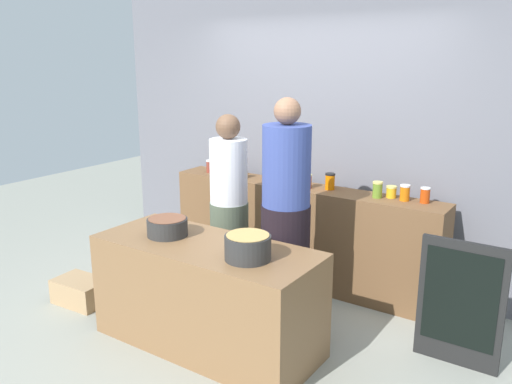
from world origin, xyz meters
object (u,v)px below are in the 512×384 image
object	(u,v)px
cooking_pot_center	(248,247)
cook_with_tongs	(229,218)
preserve_jar_3	(277,175)
preserve_jar_1	(238,170)
preserve_jar_7	(377,190)
preserve_jar_10	(425,195)
preserve_jar_4	(294,177)
preserve_jar_5	(307,181)
preserve_jar_6	(330,181)
preserve_jar_9	(405,193)
cooking_pot_left	(167,227)
chalkboard_sign	(460,304)
cook_in_cap	(286,227)
bread_crate	(81,291)
preserve_jar_8	(391,192)
preserve_jar_0	(210,166)
preserve_jar_2	(243,173)

from	to	relation	value
cooking_pot_center	cook_with_tongs	xyz separation A→B (m)	(-0.74, 0.78, -0.13)
preserve_jar_3	preserve_jar_1	bearing A→B (deg)	-179.00
preserve_jar_7	preserve_jar_10	xyz separation A→B (m)	(0.38, 0.07, -0.01)
preserve_jar_4	preserve_jar_5	size ratio (longest dim) A/B	0.92
preserve_jar_1	preserve_jar_6	bearing A→B (deg)	-0.99
preserve_jar_9	cooking_pot_left	bearing A→B (deg)	-132.37
preserve_jar_5	chalkboard_sign	size ratio (longest dim) A/B	0.14
preserve_jar_9	chalkboard_sign	size ratio (longest dim) A/B	0.15
preserve_jar_9	cook_in_cap	world-z (taller)	cook_in_cap
preserve_jar_3	cooking_pot_left	distance (m)	1.47
preserve_jar_5	bread_crate	xyz separation A→B (m)	(-1.44, -1.45, -0.90)
preserve_jar_7	preserve_jar_8	world-z (taller)	preserve_jar_7
preserve_jar_1	preserve_jar_8	distance (m)	1.60
preserve_jar_0	preserve_jar_2	bearing A→B (deg)	-2.11
preserve_jar_2	preserve_jar_9	xyz separation A→B (m)	(1.60, 0.08, 0.02)
preserve_jar_2	preserve_jar_9	bearing A→B (deg)	2.91
preserve_jar_10	preserve_jar_8	bearing A→B (deg)	179.35
preserve_jar_0	cooking_pot_center	xyz separation A→B (m)	(1.48, -1.44, -0.13)
preserve_jar_6	cooking_pot_center	size ratio (longest dim) A/B	0.48
preserve_jar_9	cook_in_cap	bearing A→B (deg)	-126.55
cooking_pot_center	preserve_jar_9	bearing A→B (deg)	70.02
preserve_jar_8	preserve_jar_4	bearing A→B (deg)	-178.54
cook_in_cap	preserve_jar_5	bearing A→B (deg)	107.29
preserve_jar_7	preserve_jar_0	bearing A→B (deg)	-179.18
preserve_jar_2	preserve_jar_3	size ratio (longest dim) A/B	0.85
preserve_jar_10	cook_with_tongs	size ratio (longest dim) A/B	0.08
cooking_pot_left	preserve_jar_9	bearing A→B (deg)	47.63
preserve_jar_2	chalkboard_sign	world-z (taller)	preserve_jar_2
preserve_jar_5	preserve_jar_10	bearing A→B (deg)	6.21
preserve_jar_1	preserve_jar_10	size ratio (longest dim) A/B	0.77
bread_crate	cooking_pot_center	bearing A→B (deg)	0.94
preserve_jar_8	preserve_jar_3	bearing A→B (deg)	-179.25
preserve_jar_6	cook_in_cap	size ratio (longest dim) A/B	0.08
preserve_jar_9	cook_in_cap	distance (m)	1.09
cook_with_tongs	preserve_jar_1	bearing A→B (deg)	120.79
preserve_jar_1	chalkboard_sign	bearing A→B (deg)	-15.84
preserve_jar_0	preserve_jar_6	distance (m)	1.35
preserve_jar_6	cook_with_tongs	bearing A→B (deg)	-130.07
preserve_jar_6	preserve_jar_2	bearing A→B (deg)	-175.60
preserve_jar_10	cooking_pot_left	size ratio (longest dim) A/B	0.42
preserve_jar_3	preserve_jar_5	bearing A→B (deg)	-14.71
preserve_jar_3	preserve_jar_8	world-z (taller)	preserve_jar_3
preserve_jar_3	cook_with_tongs	size ratio (longest dim) A/B	0.07
preserve_jar_3	chalkboard_sign	bearing A→B (deg)	-19.58
cook_with_tongs	cook_in_cap	bearing A→B (deg)	-11.67
preserve_jar_6	preserve_jar_8	bearing A→B (deg)	4.18
preserve_jar_3	chalkboard_sign	world-z (taller)	preserve_jar_3
preserve_jar_5	preserve_jar_9	world-z (taller)	preserve_jar_9
preserve_jar_5	preserve_jar_3	bearing A→B (deg)	165.29
cook_with_tongs	bread_crate	world-z (taller)	cook_with_tongs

